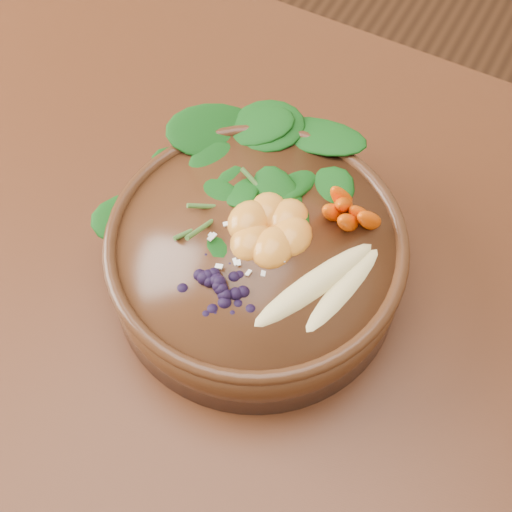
% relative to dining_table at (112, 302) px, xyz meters
% --- Properties ---
extents(ground, '(4.00, 4.00, 0.00)m').
position_rel_dining_table_xyz_m(ground, '(0.00, 0.00, -0.66)').
color(ground, '#381E0F').
rests_on(ground, ground).
extents(dining_table, '(1.60, 0.90, 0.75)m').
position_rel_dining_table_xyz_m(dining_table, '(0.00, 0.00, 0.00)').
color(dining_table, '#331C0C').
rests_on(dining_table, ground).
extents(stoneware_bowl, '(0.33, 0.33, 0.08)m').
position_rel_dining_table_xyz_m(stoneware_bowl, '(0.16, 0.06, 0.13)').
color(stoneware_bowl, '#422514').
rests_on(stoneware_bowl, dining_table).
extents(kale_heap, '(0.22, 0.20, 0.04)m').
position_rel_dining_table_xyz_m(kale_heap, '(0.13, 0.12, 0.19)').
color(kale_heap, '#114E11').
rests_on(kale_heap, stoneware_bowl).
extents(carrot_cluster, '(0.07, 0.07, 0.08)m').
position_rel_dining_table_xyz_m(carrot_cluster, '(0.22, 0.12, 0.21)').
color(carrot_cluster, '#ED4A00').
rests_on(carrot_cluster, stoneware_bowl).
extents(banana_halves, '(0.09, 0.15, 0.03)m').
position_rel_dining_table_xyz_m(banana_halves, '(0.24, 0.04, 0.18)').
color(banana_halves, '#E0CC84').
rests_on(banana_halves, stoneware_bowl).
extents(mandarin_cluster, '(0.10, 0.10, 0.03)m').
position_rel_dining_table_xyz_m(mandarin_cluster, '(0.16, 0.07, 0.18)').
color(mandarin_cluster, orange).
rests_on(mandarin_cluster, stoneware_bowl).
extents(blueberry_pile, '(0.15, 0.12, 0.04)m').
position_rel_dining_table_xyz_m(blueberry_pile, '(0.15, -0.00, 0.19)').
color(blueberry_pile, black).
rests_on(blueberry_pile, stoneware_bowl).
extents(coconut_flakes, '(0.10, 0.09, 0.01)m').
position_rel_dining_table_xyz_m(coconut_flakes, '(0.16, 0.04, 0.17)').
color(coconut_flakes, white).
rests_on(coconut_flakes, stoneware_bowl).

